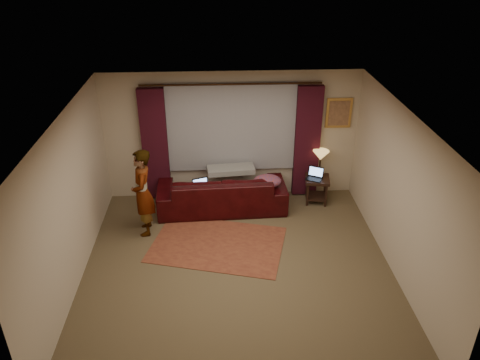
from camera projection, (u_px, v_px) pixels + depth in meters
name	position (u px, v px, depth m)	size (l,w,h in m)	color
floor	(238.00, 269.00, 7.66)	(5.00, 5.00, 0.01)	brown
ceiling	(238.00, 119.00, 6.43)	(5.00, 5.00, 0.02)	silver
wall_back	(231.00, 136.00, 9.25)	(5.00, 0.02, 2.60)	#C4B398
wall_front	(250.00, 322.00, 4.84)	(5.00, 0.02, 2.60)	#C4B398
wall_left	(69.00, 205.00, 6.92)	(0.02, 5.00, 2.60)	#C4B398
wall_right	(400.00, 195.00, 7.16)	(0.02, 5.00, 2.60)	#C4B398
sheer_curtain	(231.00, 128.00, 9.10)	(2.50, 0.05, 1.80)	gray
drape_left	(155.00, 145.00, 9.13)	(0.50, 0.14, 2.30)	#360C17
drape_right	(307.00, 142.00, 9.28)	(0.50, 0.14, 2.30)	#360C17
curtain_rod	(231.00, 84.00, 8.64)	(0.04, 0.04, 3.40)	black
picture_frame	(339.00, 113.00, 9.11)	(0.50, 0.04, 0.60)	gold
sofa	(222.00, 186.00, 9.09)	(2.49, 1.08, 1.01)	black
throw_blanket	(231.00, 157.00, 9.05)	(0.92, 0.37, 0.11)	gray
clothing_pile	(267.00, 181.00, 9.01)	(0.54, 0.42, 0.23)	#7B3D52
laptop_sofa	(202.00, 186.00, 8.84)	(0.31, 0.33, 0.22)	black
area_rug	(218.00, 244.00, 8.23)	(2.26, 1.51, 0.01)	brown
end_table	(316.00, 190.00, 9.43)	(0.47, 0.47, 0.54)	black
tiffany_lamp	(320.00, 163.00, 9.32)	(0.32, 0.32, 0.52)	olive
laptop_table	(314.00, 174.00, 9.20)	(0.31, 0.34, 0.22)	black
person	(143.00, 193.00, 8.22)	(0.48, 0.48, 1.62)	gray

